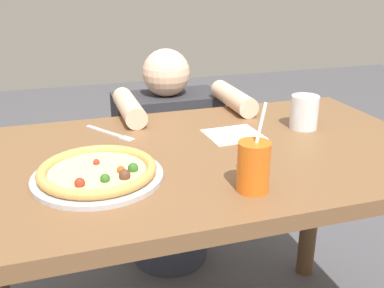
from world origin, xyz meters
The scene contains 7 objects.
dining_table centered at (0.00, 0.00, 0.64)m, with size 1.36×0.76×0.75m.
pizza_near centered at (-0.27, -0.09, 0.77)m, with size 0.31×0.31×0.04m.
drink_cup_colored centered at (0.06, -0.25, 0.81)m, with size 0.07×0.07×0.20m.
water_cup_clear centered at (0.39, 0.09, 0.80)m, with size 0.09×0.09×0.10m.
paper_napkin centered at (0.15, 0.09, 0.75)m, with size 0.16×0.14×0.00m, color white.
fork centered at (-0.19, 0.21, 0.75)m, with size 0.13×0.18×0.00m.
diner_seated centered at (0.08, 0.58, 0.41)m, with size 0.45×0.54×0.93m.
Camera 1 is at (-0.34, -1.06, 1.21)m, focal length 41.45 mm.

